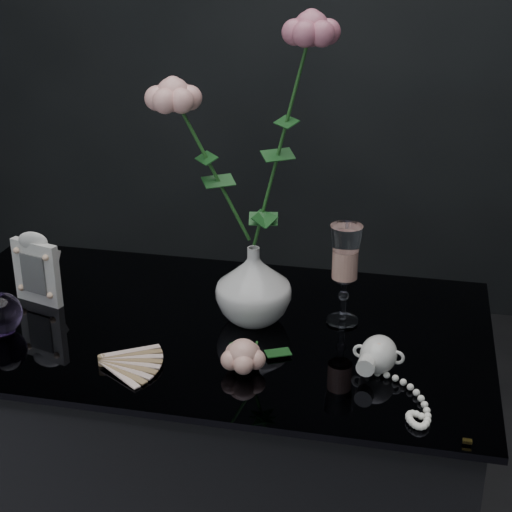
% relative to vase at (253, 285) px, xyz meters
% --- Properties ---
extents(table, '(1.05, 0.58, 0.76)m').
position_rel_vase_xyz_m(table, '(-0.09, -0.03, -0.45)').
color(table, black).
rests_on(table, ground).
extents(vase, '(0.15, 0.15, 0.14)m').
position_rel_vase_xyz_m(vase, '(0.00, 0.00, 0.00)').
color(vase, silver).
rests_on(vase, table).
extents(wine_glass, '(0.06, 0.06, 0.19)m').
position_rel_vase_xyz_m(wine_glass, '(0.16, 0.03, 0.02)').
color(wine_glass, white).
rests_on(wine_glass, table).
extents(picture_frame, '(0.13, 0.11, 0.15)m').
position_rel_vase_xyz_m(picture_frame, '(-0.42, -0.01, 0.00)').
color(picture_frame, silver).
rests_on(picture_frame, table).
extents(paperweight, '(0.08, 0.08, 0.08)m').
position_rel_vase_xyz_m(paperweight, '(-0.43, -0.14, -0.03)').
color(paperweight, '#9670B7').
rests_on(paperweight, table).
extents(paper_fan, '(0.23, 0.19, 0.02)m').
position_rel_vase_xyz_m(paper_fan, '(-0.21, -0.21, -0.06)').
color(paper_fan, beige).
rests_on(paper_fan, table).
extents(loose_rose, '(0.13, 0.17, 0.06)m').
position_rel_vase_xyz_m(loose_rose, '(0.02, -0.17, -0.04)').
color(loose_rose, '#E0A191').
rests_on(loose_rose, table).
extents(pearl_jar, '(0.23, 0.24, 0.06)m').
position_rel_vase_xyz_m(pearl_jar, '(0.24, -0.13, -0.04)').
color(pearl_jar, silver).
rests_on(pearl_jar, table).
extents(roses, '(0.30, 0.11, 0.45)m').
position_rel_vase_xyz_m(roses, '(-0.01, 0.00, 0.27)').
color(roses, '#FFA9A1').
rests_on(roses, vase).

